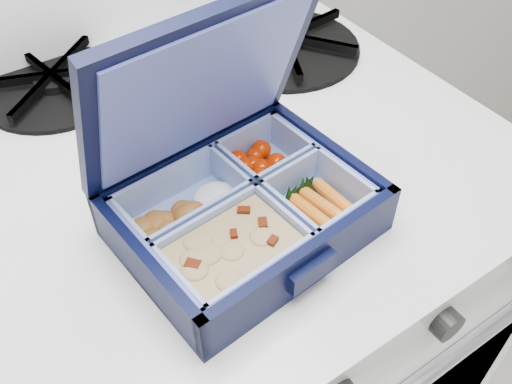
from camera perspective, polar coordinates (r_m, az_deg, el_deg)
stove at (r=0.97m, az=-3.28°, el=-14.83°), size 0.59×0.59×0.88m
bento_box at (r=0.51m, az=-1.14°, el=-2.02°), size 0.23×0.19×0.05m
burner_grate at (r=0.76m, az=2.80°, el=14.93°), size 0.21×0.21×0.03m
burner_grate_rear at (r=0.73m, az=-19.61°, el=10.35°), size 0.23×0.23×0.02m
fork at (r=0.66m, az=-0.77°, el=8.38°), size 0.10×0.15×0.01m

